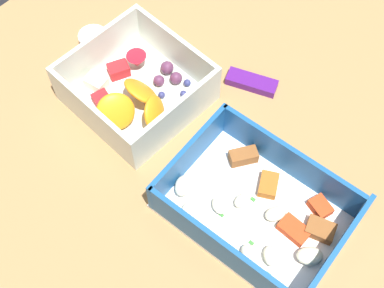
{
  "coord_description": "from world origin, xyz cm",
  "views": [
    {
      "loc": [
        20.06,
        -23.51,
        60.11
      ],
      "look_at": [
        -1.26,
        0.26,
        4.0
      ],
      "focal_mm": 48.35,
      "sensor_mm": 36.0,
      "label": 1
    }
  ],
  "objects_px": {
    "fruit_bowl": "(136,90)",
    "paper_cup_liner": "(94,40)",
    "candy_bar": "(252,82)",
    "pasta_container": "(257,208)"
  },
  "relations": [
    {
      "from": "fruit_bowl",
      "to": "paper_cup_liner",
      "type": "distance_m",
      "value": 0.12
    },
    {
      "from": "paper_cup_liner",
      "to": "candy_bar",
      "type": "bearing_deg",
      "value": 24.03
    },
    {
      "from": "pasta_container",
      "to": "fruit_bowl",
      "type": "bearing_deg",
      "value": 170.47
    },
    {
      "from": "pasta_container",
      "to": "fruit_bowl",
      "type": "height_order",
      "value": "fruit_bowl"
    },
    {
      "from": "paper_cup_liner",
      "to": "pasta_container",
      "type": "bearing_deg",
      "value": -8.47
    },
    {
      "from": "pasta_container",
      "to": "paper_cup_liner",
      "type": "xyz_separation_m",
      "value": [
        -0.34,
        0.05,
        -0.01
      ]
    },
    {
      "from": "pasta_container",
      "to": "paper_cup_liner",
      "type": "height_order",
      "value": "pasta_container"
    },
    {
      "from": "pasta_container",
      "to": "paper_cup_liner",
      "type": "relative_size",
      "value": 5.32
    },
    {
      "from": "fruit_bowl",
      "to": "candy_bar",
      "type": "xyz_separation_m",
      "value": [
        0.1,
        0.12,
        -0.02
      ]
    },
    {
      "from": "candy_bar",
      "to": "paper_cup_liner",
      "type": "relative_size",
      "value": 1.71
    }
  ]
}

